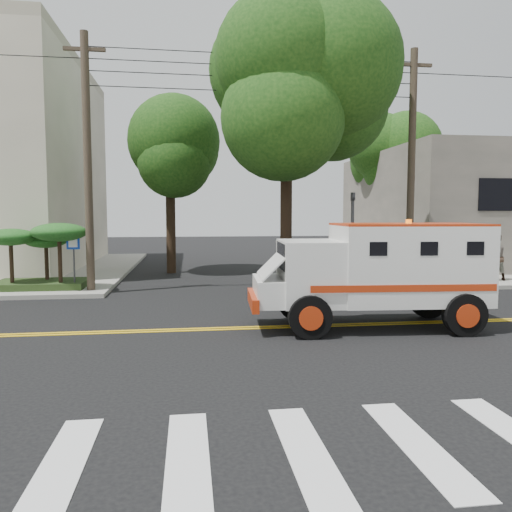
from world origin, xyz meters
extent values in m
plane|color=black|center=(0.00, 0.00, 0.00)|extent=(100.00, 100.00, 0.00)
cube|color=gray|center=(13.50, 13.50, 0.07)|extent=(17.00, 17.00, 0.15)
cube|color=#5E5951|center=(15.00, 14.00, 3.15)|extent=(14.00, 12.00, 6.00)
cylinder|color=#382D23|center=(-5.60, 6.00, 4.50)|extent=(0.28, 0.28, 9.00)
cylinder|color=#382D23|center=(6.30, 6.20, 4.50)|extent=(0.28, 0.28, 9.00)
cylinder|color=black|center=(1.50, 6.50, 3.50)|extent=(0.44, 0.44, 7.00)
sphere|color=#13390F|center=(1.50, 6.50, 7.00)|extent=(5.32, 5.32, 5.32)
sphere|color=#13390F|center=(2.64, 5.74, 7.57)|extent=(4.56, 4.56, 4.56)
cylinder|color=black|center=(-3.00, 12.00, 2.80)|extent=(0.44, 0.44, 5.60)
sphere|color=#13390F|center=(-3.00, 12.00, 5.60)|extent=(3.92, 3.92, 3.92)
sphere|color=#13390F|center=(-2.16, 11.44, 6.02)|extent=(3.36, 3.36, 3.36)
cylinder|color=black|center=(8.50, 16.00, 2.97)|extent=(0.44, 0.44, 5.95)
sphere|color=#13390F|center=(8.50, 16.00, 5.95)|extent=(4.20, 4.20, 4.20)
sphere|color=#13390F|center=(9.40, 15.40, 6.40)|extent=(3.60, 3.60, 3.60)
cylinder|color=#3F3F42|center=(3.80, 5.60, 1.80)|extent=(0.12, 0.12, 3.60)
imported|color=#3F3F42|center=(3.80, 5.60, 3.15)|extent=(0.15, 0.18, 0.90)
cylinder|color=#3F3F42|center=(-6.20, 6.20, 1.00)|extent=(0.06, 0.06, 2.00)
cube|color=#0C33A5|center=(-6.20, 6.14, 1.80)|extent=(0.45, 0.03, 0.45)
cube|color=#1E3314|center=(-7.50, 6.80, 0.27)|extent=(3.20, 2.00, 0.24)
cylinder|color=black|center=(-8.40, 6.50, 1.15)|extent=(0.14, 0.14, 1.52)
ellipsoid|color=#154414|center=(-8.40, 6.50, 2.00)|extent=(1.73, 1.73, 0.60)
cylinder|color=black|center=(-7.40, 7.20, 1.07)|extent=(0.14, 0.14, 1.36)
ellipsoid|color=#154414|center=(-7.40, 7.20, 1.83)|extent=(1.55, 1.55, 0.54)
cylinder|color=black|center=(-6.70, 6.30, 1.23)|extent=(0.14, 0.14, 1.68)
ellipsoid|color=#154414|center=(-6.70, 6.30, 2.17)|extent=(1.91, 1.91, 0.66)
cube|color=silver|center=(3.22, -0.38, 1.58)|extent=(3.65, 2.30, 1.90)
cube|color=silver|center=(0.78, -0.23, 1.40)|extent=(1.57, 2.08, 1.54)
cube|color=black|center=(0.08, -0.18, 1.81)|extent=(0.15, 1.54, 0.63)
cube|color=silver|center=(-0.17, -0.17, 0.95)|extent=(0.93, 1.86, 0.63)
cube|color=#AD2B0D|center=(-0.62, -0.14, 0.72)|extent=(0.28, 1.95, 0.32)
cube|color=#AD2B0D|center=(3.22, -0.38, 2.56)|extent=(3.65, 2.30, 0.05)
cylinder|color=black|center=(0.54, -1.23, 0.50)|extent=(1.01, 0.35, 1.00)
cylinder|color=black|center=(0.67, 0.80, 0.50)|extent=(1.01, 0.35, 1.00)
cylinder|color=black|center=(4.15, -1.45, 0.50)|extent=(1.01, 0.35, 1.00)
cylinder|color=black|center=(4.28, 0.57, 0.50)|extent=(1.01, 0.35, 1.00)
imported|color=gray|center=(5.91, 6.60, 0.91)|extent=(0.59, 0.43, 1.52)
imported|color=gray|center=(10.03, 6.41, 1.08)|extent=(0.93, 0.74, 1.86)
camera|label=1|loc=(-2.16, -12.08, 2.83)|focal=35.00mm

